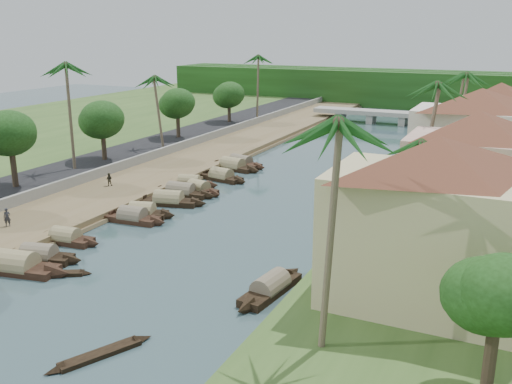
% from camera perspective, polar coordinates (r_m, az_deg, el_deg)
% --- Properties ---
extents(ground, '(220.00, 220.00, 0.00)m').
position_cam_1_polar(ground, '(45.37, -7.59, -6.45)').
color(ground, '#374E53').
rests_on(ground, ground).
extents(left_bank, '(10.00, 180.00, 0.80)m').
position_cam_1_polar(left_bank, '(69.58, -9.87, 1.77)').
color(left_bank, brown).
rests_on(left_bank, ground).
extents(right_bank, '(16.00, 180.00, 1.20)m').
position_cam_1_polar(right_bank, '(57.67, 20.04, -1.75)').
color(right_bank, '#335120').
rests_on(right_bank, ground).
extents(road, '(8.00, 180.00, 1.40)m').
position_cam_1_polar(road, '(74.62, -15.26, 2.64)').
color(road, black).
rests_on(road, ground).
extents(retaining_wall, '(0.40, 180.00, 1.10)m').
position_cam_1_polar(retaining_wall, '(71.81, -12.67, 2.84)').
color(retaining_wall, gray).
rests_on(retaining_wall, left_bank).
extents(treeline, '(120.00, 14.00, 8.00)m').
position_cam_1_polar(treeline, '(137.66, 15.65, 9.90)').
color(treeline, '#15320D').
rests_on(treeline, ground).
extents(bridge, '(28.00, 4.00, 2.40)m').
position_cam_1_polar(bridge, '(110.62, 13.00, 7.54)').
color(bridge, gray).
rests_on(bridge, ground).
extents(building_near, '(14.85, 14.85, 10.20)m').
position_cam_1_polar(building_near, '(35.04, 17.26, -2.75)').
color(building_near, '#C2BA82').
rests_on(building_near, right_bank).
extents(building_mid, '(14.11, 14.11, 9.70)m').
position_cam_1_polar(building_mid, '(50.40, 21.06, 2.21)').
color(building_mid, beige).
rests_on(building_mid, right_bank).
extents(building_far, '(15.59, 15.59, 10.20)m').
position_cam_1_polar(building_far, '(64.12, 21.25, 5.19)').
color(building_far, silver).
rests_on(building_far, right_bank).
extents(building_distant, '(12.62, 12.62, 9.20)m').
position_cam_1_polar(building_distant, '(83.90, 23.02, 6.97)').
color(building_distant, '#C2BA82').
rests_on(building_distant, right_bank).
extents(sampan_2, '(9.46, 3.49, 2.41)m').
position_cam_1_polar(sampan_2, '(45.80, -22.99, -6.85)').
color(sampan_2, black).
rests_on(sampan_2, ground).
extents(sampan_3, '(7.47, 3.20, 2.00)m').
position_cam_1_polar(sampan_3, '(47.09, -20.87, -6.02)').
color(sampan_3, black).
rests_on(sampan_3, ground).
extents(sampan_4, '(6.79, 2.12, 1.94)m').
position_cam_1_polar(sampan_4, '(50.21, -18.48, -4.42)').
color(sampan_4, black).
rests_on(sampan_4, ground).
extents(sampan_5, '(6.85, 3.38, 2.14)m').
position_cam_1_polar(sampan_5, '(55.15, -11.30, -2.06)').
color(sampan_5, black).
rests_on(sampan_5, ground).
extents(sampan_6, '(7.15, 2.16, 2.12)m').
position_cam_1_polar(sampan_6, '(53.97, -12.22, -2.52)').
color(sampan_6, black).
rests_on(sampan_6, ground).
extents(sampan_7, '(8.36, 3.61, 2.19)m').
position_cam_1_polar(sampan_7, '(58.55, -8.73, -0.87)').
color(sampan_7, black).
rests_on(sampan_7, ground).
extents(sampan_8, '(6.67, 3.01, 2.04)m').
position_cam_1_polar(sampan_8, '(62.35, -5.77, 0.28)').
color(sampan_8, black).
rests_on(sampan_8, ground).
extents(sampan_9, '(8.53, 2.24, 2.14)m').
position_cam_1_polar(sampan_9, '(61.52, -7.52, 0.01)').
color(sampan_9, black).
rests_on(sampan_9, ground).
extents(sampan_10, '(7.11, 3.26, 1.96)m').
position_cam_1_polar(sampan_10, '(64.91, -6.71, 0.88)').
color(sampan_10, black).
rests_on(sampan_10, ground).
extents(sampan_11, '(7.61, 3.05, 2.15)m').
position_cam_1_polar(sampan_11, '(67.39, -3.48, 1.53)').
color(sampan_11, black).
rests_on(sampan_11, ground).
extents(sampan_12, '(8.58, 3.88, 2.04)m').
position_cam_1_polar(sampan_12, '(74.58, -1.52, 2.97)').
color(sampan_12, black).
rests_on(sampan_12, ground).
extents(sampan_13, '(8.57, 3.05, 2.29)m').
position_cam_1_polar(sampan_13, '(72.48, -2.35, 2.58)').
color(sampan_13, black).
rests_on(sampan_13, ground).
extents(sampan_14, '(2.51, 8.29, 2.01)m').
position_cam_1_polar(sampan_14, '(38.96, 1.47, -9.56)').
color(sampan_14, black).
rests_on(sampan_14, ground).
extents(sampan_15, '(2.66, 7.00, 1.89)m').
position_cam_1_polar(sampan_15, '(49.58, 8.30, -3.99)').
color(sampan_15, black).
rests_on(sampan_15, ground).
extents(sampan_16, '(2.94, 9.02, 2.17)m').
position_cam_1_polar(sampan_16, '(61.62, 10.87, -0.12)').
color(sampan_16, black).
rests_on(sampan_16, ground).
extents(canoe_0, '(3.52, 6.03, 0.83)m').
position_cam_1_polar(canoe_0, '(33.45, -15.29, -15.40)').
color(canoe_0, black).
rests_on(canoe_0, ground).
extents(canoe_1, '(4.48, 2.88, 0.76)m').
position_cam_1_polar(canoe_1, '(44.12, -19.03, -7.76)').
color(canoe_1, black).
rests_on(canoe_1, ground).
extents(canoe_2, '(6.08, 1.94, 0.88)m').
position_cam_1_polar(canoe_2, '(63.99, -6.36, 0.38)').
color(canoe_2, black).
rests_on(canoe_2, ground).
extents(palm_0, '(3.20, 3.20, 13.41)m').
position_cam_1_polar(palm_0, '(27.08, 7.54, 6.36)').
color(palm_0, '#72654C').
rests_on(palm_0, ground).
extents(palm_1, '(3.20, 3.20, 9.39)m').
position_cam_1_polar(palm_1, '(44.44, 15.63, 4.59)').
color(palm_1, '#72654C').
rests_on(palm_1, ground).
extents(palm_2, '(3.20, 3.20, 12.77)m').
position_cam_1_polar(palm_2, '(55.23, 16.94, 10.05)').
color(palm_2, '#72654C').
rests_on(palm_2, ground).
extents(palm_3, '(3.20, 3.20, 12.46)m').
position_cam_1_polar(palm_3, '(72.50, 19.88, 10.82)').
color(palm_3, '#72654C').
rests_on(palm_3, ground).
extents(palm_5, '(3.20, 3.20, 13.56)m').
position_cam_1_polar(palm_5, '(68.74, -18.50, 11.76)').
color(palm_5, '#72654C').
rests_on(palm_5, ground).
extents(palm_6, '(3.20, 3.20, 11.07)m').
position_cam_1_polar(palm_6, '(79.37, -9.70, 11.07)').
color(palm_6, '#72654C').
rests_on(palm_6, ground).
extents(palm_7, '(3.20, 3.20, 11.23)m').
position_cam_1_polar(palm_7, '(89.57, 19.67, 10.89)').
color(palm_7, '#72654C').
rests_on(palm_7, ground).
extents(palm_8, '(3.20, 3.20, 12.75)m').
position_cam_1_polar(palm_8, '(103.03, 0.14, 13.27)').
color(palm_8, '#72654C').
rests_on(palm_8, ground).
extents(tree_2, '(5.33, 5.33, 7.78)m').
position_cam_1_polar(tree_2, '(63.38, -23.41, 5.32)').
color(tree_2, '#4A3A2A').
rests_on(tree_2, ground).
extents(tree_3, '(5.38, 5.38, 7.21)m').
position_cam_1_polar(tree_3, '(73.45, -15.15, 6.92)').
color(tree_3, '#4A3A2A').
rests_on(tree_3, ground).
extents(tree_4, '(5.12, 5.12, 7.18)m').
position_cam_1_polar(tree_4, '(87.04, -7.88, 8.70)').
color(tree_4, '#4A3A2A').
rests_on(tree_4, ground).
extents(tree_5, '(5.18, 5.18, 6.80)m').
position_cam_1_polar(tree_5, '(101.29, -2.72, 9.62)').
color(tree_5, '#4A3A2A').
rests_on(tree_5, ground).
extents(tree_7, '(4.15, 4.15, 6.60)m').
position_cam_1_polar(tree_7, '(27.32, 23.03, -9.62)').
color(tree_7, '#4A3A2A').
rests_on(tree_7, ground).
extents(person_near, '(0.70, 0.67, 1.61)m').
position_cam_1_polar(person_near, '(53.57, -23.63, -2.33)').
color(person_near, '#292A31').
rests_on(person_near, left_bank).
extents(person_far, '(0.86, 0.79, 1.42)m').
position_cam_1_polar(person_far, '(63.85, -14.48, 1.24)').
color(person_far, '#353225').
rests_on(person_far, left_bank).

